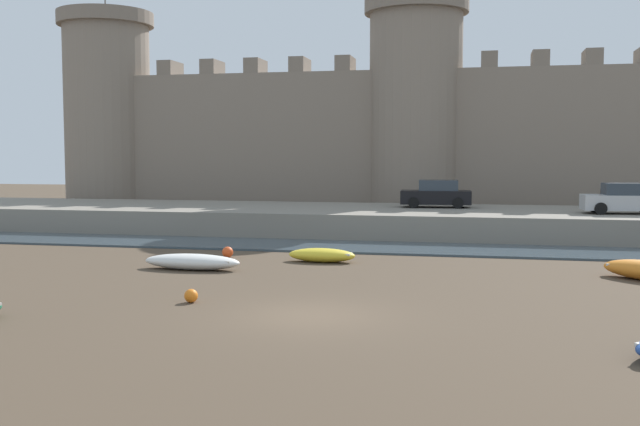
{
  "coord_description": "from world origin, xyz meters",
  "views": [
    {
      "loc": [
        4.72,
        -20.31,
        4.58
      ],
      "look_at": [
        -0.86,
        5.24,
        2.5
      ],
      "focal_mm": 42.0,
      "sensor_mm": 36.0,
      "label": 1
    }
  ],
  "objects_px": {
    "rowboat_midflat_centre": "(192,261)",
    "car_quay_west": "(436,194)",
    "mooring_buoy_near_channel": "(228,252)",
    "mooring_buoy_off_centre": "(191,296)",
    "rowboat_midflat_left": "(322,255)",
    "car_quay_centre_east": "(623,199)"
  },
  "relations": [
    {
      "from": "mooring_buoy_off_centre",
      "to": "car_quay_west",
      "type": "distance_m",
      "value": 24.02
    },
    {
      "from": "car_quay_west",
      "to": "mooring_buoy_off_centre",
      "type": "bearing_deg",
      "value": -104.65
    },
    {
      "from": "rowboat_midflat_left",
      "to": "mooring_buoy_near_channel",
      "type": "xyz_separation_m",
      "value": [
        -4.34,
        0.41,
        -0.06
      ]
    },
    {
      "from": "rowboat_midflat_centre",
      "to": "rowboat_midflat_left",
      "type": "bearing_deg",
      "value": 34.16
    },
    {
      "from": "mooring_buoy_off_centre",
      "to": "car_quay_centre_east",
      "type": "height_order",
      "value": "car_quay_centre_east"
    },
    {
      "from": "car_quay_centre_east",
      "to": "car_quay_west",
      "type": "height_order",
      "value": "same"
    },
    {
      "from": "mooring_buoy_off_centre",
      "to": "car_quay_centre_east",
      "type": "relative_size",
      "value": 0.1
    },
    {
      "from": "rowboat_midflat_centre",
      "to": "car_quay_west",
      "type": "height_order",
      "value": "car_quay_west"
    },
    {
      "from": "mooring_buoy_near_channel",
      "to": "car_quay_west",
      "type": "xyz_separation_m",
      "value": [
        8.28,
        13.43,
        1.94
      ]
    },
    {
      "from": "mooring_buoy_off_centre",
      "to": "rowboat_midflat_left",
      "type": "bearing_deg",
      "value": 77.19
    },
    {
      "from": "car_quay_west",
      "to": "mooring_buoy_near_channel",
      "type": "bearing_deg",
      "value": -121.65
    },
    {
      "from": "mooring_buoy_off_centre",
      "to": "rowboat_midflat_centre",
      "type": "bearing_deg",
      "value": 111.7
    },
    {
      "from": "rowboat_midflat_left",
      "to": "rowboat_midflat_centre",
      "type": "bearing_deg",
      "value": -145.84
    },
    {
      "from": "rowboat_midflat_centre",
      "to": "mooring_buoy_near_channel",
      "type": "relative_size",
      "value": 8.16
    },
    {
      "from": "mooring_buoy_off_centre",
      "to": "car_quay_west",
      "type": "bearing_deg",
      "value": 75.35
    },
    {
      "from": "mooring_buoy_near_channel",
      "to": "car_quay_west",
      "type": "distance_m",
      "value": 15.9
    },
    {
      "from": "rowboat_midflat_left",
      "to": "car_quay_west",
      "type": "height_order",
      "value": "car_quay_west"
    },
    {
      "from": "mooring_buoy_off_centre",
      "to": "car_quay_centre_east",
      "type": "bearing_deg",
      "value": 52.08
    },
    {
      "from": "rowboat_midflat_centre",
      "to": "car_quay_west",
      "type": "xyz_separation_m",
      "value": [
        8.52,
        16.96,
        1.86
      ]
    },
    {
      "from": "rowboat_midflat_centre",
      "to": "car_quay_west",
      "type": "bearing_deg",
      "value": 63.32
    },
    {
      "from": "mooring_buoy_near_channel",
      "to": "car_quay_west",
      "type": "height_order",
      "value": "car_quay_west"
    },
    {
      "from": "rowboat_midflat_centre",
      "to": "mooring_buoy_off_centre",
      "type": "bearing_deg",
      "value": -68.3
    }
  ]
}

